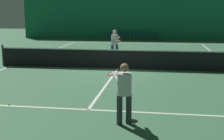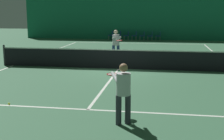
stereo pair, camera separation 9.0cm
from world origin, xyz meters
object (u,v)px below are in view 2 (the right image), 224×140
object	(u,v)px
courtside_chair_1	(119,35)
courtside_chair_3	(135,35)
courtside_chair_4	(143,35)
courtside_chair_5	(151,35)
courtside_chair_0	(111,35)
player_near	(123,89)
courtside_chair_2	(127,35)
tennis_ball	(9,104)
player_far	(116,42)
tennis_net	(119,58)
courtside_chair_6	(159,35)

from	to	relation	value
courtside_chair_1	courtside_chair_3	bearing A→B (deg)	90.00
courtside_chair_4	courtside_chair_5	bearing A→B (deg)	90.00
courtside_chair_1	courtside_chair_4	xyz separation A→B (m)	(2.25, 0.00, 0.00)
courtside_chair_0	courtside_chair_4	xyz separation A→B (m)	(3.00, 0.00, 0.00)
player_near	courtside_chair_2	bearing A→B (deg)	-18.92
tennis_ball	player_near	bearing A→B (deg)	-15.67
courtside_chair_0	tennis_ball	xyz separation A→B (m)	(0.31, -21.07, -0.45)
courtside_chair_1	tennis_ball	distance (m)	21.07
player_far	courtside_chair_0	distance (m)	12.18
tennis_net	courtside_chair_6	distance (m)	14.84
courtside_chair_1	courtside_chair_6	distance (m)	3.75
tennis_net	tennis_ball	world-z (taller)	tennis_net
player_near	player_far	world-z (taller)	player_far
player_near	courtside_chair_4	world-z (taller)	player_near
player_far	courtside_chair_0	world-z (taller)	player_far
tennis_net	courtside_chair_4	size ratio (longest dim) A/B	14.29
courtside_chair_1	courtside_chair_6	bearing A→B (deg)	90.00
courtside_chair_6	tennis_ball	bearing A→B (deg)	-11.25
courtside_chair_4	tennis_ball	distance (m)	21.24
courtside_chair_0	tennis_ball	size ratio (longest dim) A/B	12.73
player_far	courtside_chair_4	xyz separation A→B (m)	(0.77, 11.97, -0.51)
courtside_chair_4	courtside_chair_6	bearing A→B (deg)	90.00
courtside_chair_2	tennis_net	bearing A→B (deg)	4.96
courtside_chair_1	courtside_chair_3	size ratio (longest dim) A/B	1.00
courtside_chair_3	courtside_chair_5	xyz separation A→B (m)	(1.50, 0.00, 0.00)
courtside_chair_2	courtside_chair_4	size ratio (longest dim) A/B	1.00
courtside_chair_0	courtside_chair_5	world-z (taller)	same
player_near	courtside_chair_0	world-z (taller)	player_near
courtside_chair_2	tennis_ball	size ratio (longest dim) A/B	12.73
courtside_chair_0	courtside_chair_5	xyz separation A→B (m)	(3.75, 0.00, 0.00)
player_near	courtside_chair_3	size ratio (longest dim) A/B	1.85
player_near	player_far	distance (m)	10.25
courtside_chair_5	courtside_chair_0	bearing A→B (deg)	-90.00
courtside_chair_1	tennis_ball	xyz separation A→B (m)	(-0.44, -21.07, -0.45)
courtside_chair_1	courtside_chair_2	size ratio (longest dim) A/B	1.00
courtside_chair_4	courtside_chair_5	xyz separation A→B (m)	(0.75, 0.00, 0.00)
tennis_net	courtside_chair_0	size ratio (longest dim) A/B	14.29
courtside_chair_0	courtside_chair_1	bearing A→B (deg)	90.00
player_far	courtside_chair_6	world-z (taller)	player_far
courtside_chair_2	courtside_chair_5	size ratio (longest dim) A/B	1.00
tennis_net	courtside_chair_4	bearing A→B (deg)	89.14
courtside_chair_5	tennis_ball	bearing A→B (deg)	-9.28
courtside_chair_4	courtside_chair_3	bearing A→B (deg)	-90.00
courtside_chair_0	courtside_chair_2	bearing A→B (deg)	90.00
tennis_net	tennis_ball	bearing A→B (deg)	-111.33
courtside_chair_1	courtside_chair_3	distance (m)	1.50
tennis_net	courtside_chair_6	xyz separation A→B (m)	(1.72, 14.74, -0.03)
courtside_chair_6	courtside_chair_0	bearing A→B (deg)	-90.00
courtside_chair_5	player_near	bearing A→B (deg)	0.42
courtside_chair_0	courtside_chair_3	distance (m)	2.25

